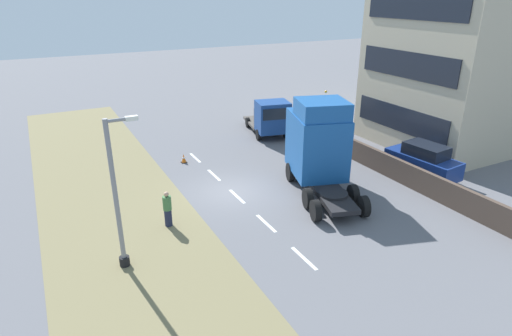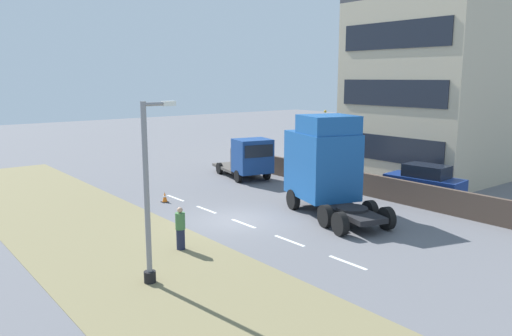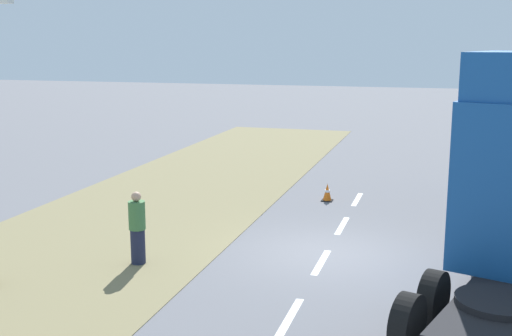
{
  "view_description": "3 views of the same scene",
  "coord_description": "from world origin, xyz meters",
  "px_view_note": "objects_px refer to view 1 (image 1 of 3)",
  "views": [
    {
      "loc": [
        -8.53,
        -19.19,
        10.07
      ],
      "look_at": [
        1.05,
        -0.86,
        1.49
      ],
      "focal_mm": 30.0,
      "sensor_mm": 36.0,
      "label": 1
    },
    {
      "loc": [
        -13.57,
        -18.7,
        6.75
      ],
      "look_at": [
        -0.76,
        -2.6,
        3.01
      ],
      "focal_mm": 35.0,
      "sensor_mm": 36.0,
      "label": 2
    },
    {
      "loc": [
        2.58,
        -14.97,
        5.12
      ],
      "look_at": [
        -1.46,
        -1.21,
        2.29
      ],
      "focal_mm": 45.0,
      "sensor_mm": 36.0,
      "label": 3
    }
  ],
  "objects_px": {
    "lorry_cab": "(318,144)",
    "pedestrian": "(168,209)",
    "parked_car": "(423,161)",
    "lamp_post": "(119,205)",
    "flatbed_truck": "(271,118)",
    "traffic_cone_lead": "(184,158)"
  },
  "relations": [
    {
      "from": "flatbed_truck",
      "to": "parked_car",
      "type": "distance_m",
      "value": 11.29
    },
    {
      "from": "parked_car",
      "to": "traffic_cone_lead",
      "type": "height_order",
      "value": "parked_car"
    },
    {
      "from": "lorry_cab",
      "to": "lamp_post",
      "type": "height_order",
      "value": "lamp_post"
    },
    {
      "from": "pedestrian",
      "to": "flatbed_truck",
      "type": "bearing_deg",
      "value": 40.9
    },
    {
      "from": "parked_car",
      "to": "pedestrian",
      "type": "xyz_separation_m",
      "value": [
        -14.8,
        1.3,
        -0.12
      ]
    },
    {
      "from": "flatbed_truck",
      "to": "traffic_cone_lead",
      "type": "xyz_separation_m",
      "value": [
        -7.39,
        -1.92,
        -1.18
      ]
    },
    {
      "from": "lorry_cab",
      "to": "pedestrian",
      "type": "bearing_deg",
      "value": -159.92
    },
    {
      "from": "lamp_post",
      "to": "flatbed_truck",
      "type": "bearing_deg",
      "value": 41.27
    },
    {
      "from": "lorry_cab",
      "to": "traffic_cone_lead",
      "type": "relative_size",
      "value": 11.8
    },
    {
      "from": "flatbed_truck",
      "to": "parked_car",
      "type": "relative_size",
      "value": 1.33
    },
    {
      "from": "flatbed_truck",
      "to": "lamp_post",
      "type": "distance_m",
      "value": 17.29
    },
    {
      "from": "pedestrian",
      "to": "traffic_cone_lead",
      "type": "distance_m",
      "value": 7.93
    },
    {
      "from": "parked_car",
      "to": "pedestrian",
      "type": "relative_size",
      "value": 2.52
    },
    {
      "from": "lamp_post",
      "to": "pedestrian",
      "type": "bearing_deg",
      "value": 42.84
    },
    {
      "from": "lorry_cab",
      "to": "pedestrian",
      "type": "relative_size",
      "value": 3.95
    },
    {
      "from": "lorry_cab",
      "to": "parked_car",
      "type": "height_order",
      "value": "lorry_cab"
    },
    {
      "from": "lamp_post",
      "to": "traffic_cone_lead",
      "type": "bearing_deg",
      "value": 59.47
    },
    {
      "from": "parked_car",
      "to": "traffic_cone_lead",
      "type": "relative_size",
      "value": 7.53
    },
    {
      "from": "flatbed_truck",
      "to": "lamp_post",
      "type": "xyz_separation_m",
      "value": [
        -12.97,
        -11.38,
        1.22
      ]
    },
    {
      "from": "flatbed_truck",
      "to": "pedestrian",
      "type": "relative_size",
      "value": 3.35
    },
    {
      "from": "parked_car",
      "to": "pedestrian",
      "type": "bearing_deg",
      "value": 168.87
    },
    {
      "from": "parked_car",
      "to": "lamp_post",
      "type": "distance_m",
      "value": 17.31
    }
  ]
}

